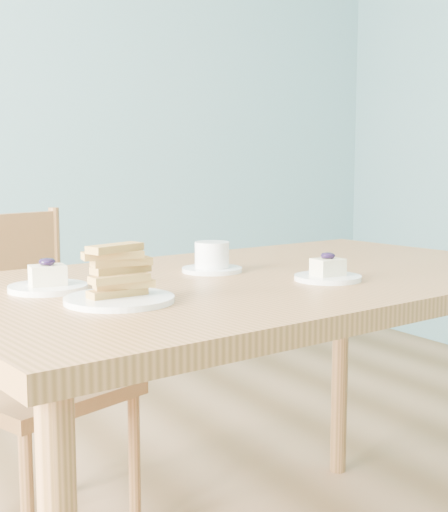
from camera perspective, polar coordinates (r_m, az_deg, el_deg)
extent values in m
cube|color=#A1683D|center=(1.70, 2.76, -2.23)|extent=(1.61, 1.04, 0.04)
cylinder|color=#A1683D|center=(2.52, 9.26, -8.57)|extent=(0.06, 0.06, 0.77)
cube|color=#A1683D|center=(2.11, -14.27, -10.36)|extent=(0.54, 0.53, 0.04)
cylinder|color=#A1683D|center=(1.96, -15.44, -19.00)|extent=(0.03, 0.03, 0.42)
cylinder|color=#A1683D|center=(2.17, -7.18, -16.11)|extent=(0.03, 0.03, 0.42)
cylinder|color=#A1683D|center=(2.42, -12.99, -13.73)|extent=(0.03, 0.03, 0.42)
cylinder|color=#A1683D|center=(2.30, -13.30, -2.16)|extent=(0.03, 0.03, 0.48)
cube|color=#A1683D|center=(2.17, -17.47, 0.79)|extent=(0.35, 0.15, 0.18)
cylinder|color=#A1683D|center=(2.21, -17.23, -5.25)|extent=(0.01, 0.01, 0.29)
cylinder|color=#A1683D|center=(2.26, -15.29, -4.90)|extent=(0.01, 0.01, 0.29)
cylinder|color=white|center=(1.63, 8.30, -1.74)|extent=(0.15, 0.15, 0.01)
cube|color=beige|center=(1.63, 8.31, -0.88)|extent=(0.07, 0.05, 0.04)
ellipsoid|color=black|center=(1.62, 8.33, 0.04)|extent=(0.03, 0.03, 0.01)
sphere|color=black|center=(1.63, 8.50, 0.05)|extent=(0.01, 0.01, 0.01)
sphere|color=black|center=(1.62, 7.97, 0.02)|extent=(0.01, 0.01, 0.01)
sphere|color=black|center=(1.62, 8.60, -0.01)|extent=(0.01, 0.01, 0.01)
cylinder|color=white|center=(1.53, -13.90, -2.48)|extent=(0.16, 0.16, 0.01)
cube|color=beige|center=(1.52, -13.93, -1.49)|extent=(0.08, 0.06, 0.04)
ellipsoid|color=black|center=(1.52, -13.96, -0.44)|extent=(0.03, 0.03, 0.02)
sphere|color=black|center=(1.53, -13.64, -0.42)|extent=(0.01, 0.01, 0.01)
sphere|color=black|center=(1.52, -14.33, -0.46)|extent=(0.01, 0.01, 0.01)
sphere|color=black|center=(1.51, -13.75, -0.50)|extent=(0.01, 0.01, 0.01)
cylinder|color=white|center=(1.74, -0.97, -1.10)|extent=(0.15, 0.15, 0.01)
cylinder|color=white|center=(1.74, -0.97, 0.10)|extent=(0.11, 0.11, 0.06)
cylinder|color=olive|center=(1.73, -0.97, 0.93)|extent=(0.07, 0.07, 0.00)
torus|color=white|center=(1.77, -0.13, 0.24)|extent=(0.05, 0.03, 0.05)
cylinder|color=white|center=(1.37, -8.37, -3.45)|extent=(0.21, 0.21, 0.01)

